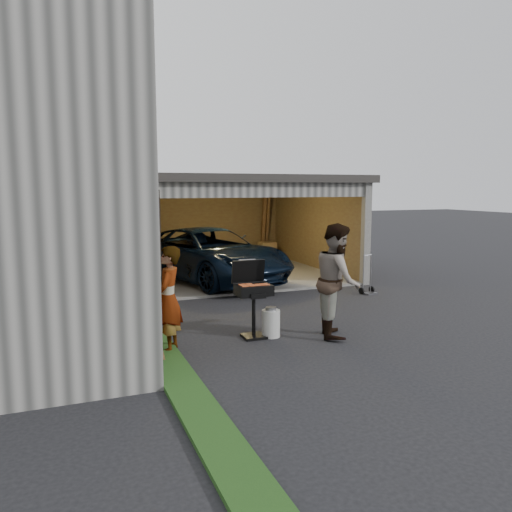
# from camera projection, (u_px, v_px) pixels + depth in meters

# --- Properties ---
(ground) EXTENTS (80.00, 80.00, 0.00)m
(ground) POSITION_uv_depth(u_px,v_px,m) (290.00, 337.00, 8.67)
(ground) COLOR black
(ground) RESTS_ON ground
(groundcover_strip) EXTENTS (0.50, 8.00, 0.06)m
(groundcover_strip) POSITION_uv_depth(u_px,v_px,m) (175.00, 372.00, 6.92)
(groundcover_strip) COLOR #193814
(groundcover_strip) RESTS_ON ground
(garage) EXTENTS (6.80, 6.30, 2.90)m
(garage) POSITION_uv_depth(u_px,v_px,m) (216.00, 211.00, 14.95)
(garage) COLOR #605E59
(garage) RESTS_ON ground
(minivan) EXTENTS (3.97, 5.63, 1.43)m
(minivan) POSITION_uv_depth(u_px,v_px,m) (209.00, 257.00, 13.56)
(minivan) COLOR black
(minivan) RESTS_ON ground
(woman) EXTENTS (0.62, 0.72, 1.68)m
(woman) POSITION_uv_depth(u_px,v_px,m) (169.00, 299.00, 7.82)
(woman) COLOR #ACC4D9
(woman) RESTS_ON ground
(man) EXTENTS (1.07, 1.18, 1.97)m
(man) POSITION_uv_depth(u_px,v_px,m) (337.00, 280.00, 8.64)
(man) COLOR #482E1C
(man) RESTS_ON ground
(bbq_grill) EXTENTS (0.60, 0.52, 1.33)m
(bbq_grill) POSITION_uv_depth(u_px,v_px,m) (253.00, 292.00, 8.56)
(bbq_grill) COLOR black
(bbq_grill) RESTS_ON ground
(propane_tank) EXTENTS (0.39, 0.39, 0.47)m
(propane_tank) POSITION_uv_depth(u_px,v_px,m) (271.00, 323.00, 8.66)
(propane_tank) COLOR silver
(propane_tank) RESTS_ON ground
(plywood_panel) EXTENTS (0.26, 0.93, 1.02)m
(plywood_panel) POSITION_uv_depth(u_px,v_px,m) (151.00, 323.00, 7.67)
(plywood_panel) COLOR #4F311B
(plywood_panel) RESTS_ON ground
(hand_truck) EXTENTS (0.42, 0.37, 0.97)m
(hand_truck) POSITION_uv_depth(u_px,v_px,m) (368.00, 286.00, 12.18)
(hand_truck) COLOR slate
(hand_truck) RESTS_ON ground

